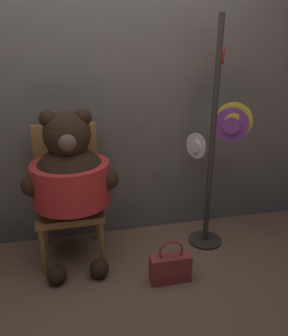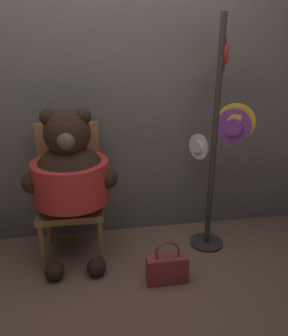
% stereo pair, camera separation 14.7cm
% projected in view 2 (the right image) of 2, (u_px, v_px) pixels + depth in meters
% --- Properties ---
extents(ground_plane, '(14.00, 14.00, 0.00)m').
position_uv_depth(ground_plane, '(119.00, 275.00, 2.41)').
color(ground_plane, brown).
extents(wall_back, '(8.00, 0.10, 2.70)m').
position_uv_depth(wall_back, '(106.00, 77.00, 2.57)').
color(wall_back, '#66605B').
rests_on(wall_back, ground_plane).
extents(chair, '(0.48, 0.45, 1.03)m').
position_uv_depth(chair, '(70.00, 189.00, 2.58)').
color(chair, '#9E703D').
rests_on(chair, ground_plane).
extents(teddy_bear, '(0.67, 0.59, 1.19)m').
position_uv_depth(teddy_bear, '(71.00, 176.00, 2.37)').
color(teddy_bear, black).
rests_on(teddy_bear, ground_plane).
extents(hat_display_rack, '(0.42, 0.38, 1.80)m').
position_uv_depth(hat_display_rack, '(220.00, 139.00, 2.49)').
color(hat_display_rack, '#332D28').
rests_on(hat_display_rack, ground_plane).
extents(handbag_on_ground, '(0.29, 0.10, 0.33)m').
position_uv_depth(handbag_on_ground, '(167.00, 268.00, 2.31)').
color(handbag_on_ground, maroon).
rests_on(handbag_on_ground, ground_plane).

